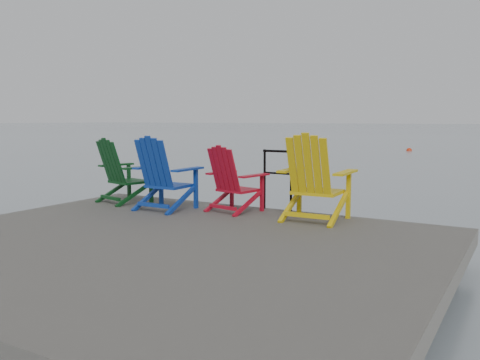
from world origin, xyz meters
The scene contains 8 objects.
ground centered at (0.00, 0.00, 0.00)m, with size 400.00×400.00×0.00m, color slate.
dock centered at (0.00, 0.00, 0.35)m, with size 6.00×5.00×1.40m.
handrail centered at (0.25, 2.45, 1.04)m, with size 0.48×0.04×0.90m.
chair_green centered at (-2.23, 1.78, 1.02)m, with size 0.94×0.89×1.02m.
chair_blue centered at (-1.22, 1.59, 1.04)m, with size 0.86×0.80×1.08m.
chair_red centered at (-0.25, 1.98, 0.98)m, with size 0.86×0.81×0.96m.
chair_yellow centered at (1.03, 1.95, 1.08)m, with size 0.93×0.86×1.14m.
buoy_b centered at (-2.82, 26.39, 0.00)m, with size 0.33×0.33×0.33m, color red.
Camera 1 is at (3.54, -4.33, 1.86)m, focal length 38.00 mm.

